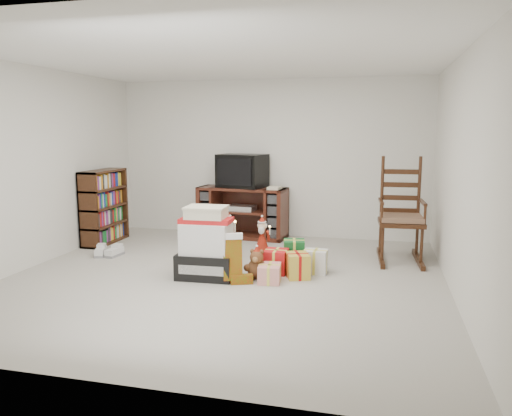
{
  "coord_description": "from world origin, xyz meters",
  "views": [
    {
      "loc": [
        1.71,
        -5.34,
        1.73
      ],
      "look_at": [
        0.24,
        0.6,
        0.75
      ],
      "focal_mm": 35.0,
      "sensor_mm": 36.0,
      "label": 1
    }
  ],
  "objects_px": {
    "crt_television": "(242,171)",
    "bookshelf": "(104,208)",
    "gift_cluster": "(290,263)",
    "sneaker_pair": "(108,252)",
    "teddy_bear": "(257,266)",
    "gift_pile": "(207,247)",
    "mrs_claus_figurine": "(226,239)",
    "santa_figurine": "(262,240)",
    "tv_stand": "(242,212)",
    "red_suitcase": "(211,245)",
    "rocking_chair": "(401,224)"
  },
  "relations": [
    {
      "from": "teddy_bear",
      "to": "sneaker_pair",
      "type": "distance_m",
      "value": 2.31
    },
    {
      "from": "bookshelf",
      "to": "gift_cluster",
      "type": "bearing_deg",
      "value": -17.88
    },
    {
      "from": "sneaker_pair",
      "to": "crt_television",
      "type": "relative_size",
      "value": 0.47
    },
    {
      "from": "gift_cluster",
      "to": "crt_television",
      "type": "distance_m",
      "value": 2.37
    },
    {
      "from": "gift_pile",
      "to": "sneaker_pair",
      "type": "xyz_separation_m",
      "value": [
        -1.66,
        0.61,
        -0.31
      ]
    },
    {
      "from": "red_suitcase",
      "to": "teddy_bear",
      "type": "bearing_deg",
      "value": -24.27
    },
    {
      "from": "red_suitcase",
      "to": "santa_figurine",
      "type": "distance_m",
      "value": 0.81
    },
    {
      "from": "teddy_bear",
      "to": "gift_pile",
      "type": "bearing_deg",
      "value": -173.41
    },
    {
      "from": "rocking_chair",
      "to": "red_suitcase",
      "type": "height_order",
      "value": "rocking_chair"
    },
    {
      "from": "bookshelf",
      "to": "teddy_bear",
      "type": "height_order",
      "value": "bookshelf"
    },
    {
      "from": "teddy_bear",
      "to": "gift_cluster",
      "type": "bearing_deg",
      "value": 40.51
    },
    {
      "from": "sneaker_pair",
      "to": "crt_television",
      "type": "distance_m",
      "value": 2.41
    },
    {
      "from": "crt_television",
      "to": "bookshelf",
      "type": "bearing_deg",
      "value": -140.71
    },
    {
      "from": "teddy_bear",
      "to": "mrs_claus_figurine",
      "type": "height_order",
      "value": "mrs_claus_figurine"
    },
    {
      "from": "rocking_chair",
      "to": "crt_television",
      "type": "bearing_deg",
      "value": 156.71
    },
    {
      "from": "rocking_chair",
      "to": "gift_pile",
      "type": "height_order",
      "value": "rocking_chair"
    },
    {
      "from": "rocking_chair",
      "to": "mrs_claus_figurine",
      "type": "distance_m",
      "value": 2.32
    },
    {
      "from": "rocking_chair",
      "to": "crt_television",
      "type": "relative_size",
      "value": 1.75
    },
    {
      "from": "gift_pile",
      "to": "santa_figurine",
      "type": "xyz_separation_m",
      "value": [
        0.39,
        1.17,
        -0.15
      ]
    },
    {
      "from": "rocking_chair",
      "to": "teddy_bear",
      "type": "distance_m",
      "value": 2.11
    },
    {
      "from": "rocking_chair",
      "to": "gift_pile",
      "type": "relative_size",
      "value": 1.73
    },
    {
      "from": "rocking_chair",
      "to": "crt_television",
      "type": "height_order",
      "value": "rocking_chair"
    },
    {
      "from": "mrs_claus_figurine",
      "to": "tv_stand",
      "type": "bearing_deg",
      "value": 96.03
    },
    {
      "from": "gift_pile",
      "to": "bookshelf",
      "type": "bearing_deg",
      "value": 145.25
    },
    {
      "from": "sneaker_pair",
      "to": "mrs_claus_figurine",
      "type": "bearing_deg",
      "value": 0.33
    },
    {
      "from": "santa_figurine",
      "to": "gift_cluster",
      "type": "distance_m",
      "value": 0.98
    },
    {
      "from": "gift_pile",
      "to": "santa_figurine",
      "type": "height_order",
      "value": "gift_pile"
    },
    {
      "from": "gift_pile",
      "to": "santa_figurine",
      "type": "distance_m",
      "value": 1.24
    },
    {
      "from": "santa_figurine",
      "to": "red_suitcase",
      "type": "bearing_deg",
      "value": -131.8
    },
    {
      "from": "bookshelf",
      "to": "teddy_bear",
      "type": "xyz_separation_m",
      "value": [
        2.7,
        -1.26,
        -0.38
      ]
    },
    {
      "from": "bookshelf",
      "to": "sneaker_pair",
      "type": "relative_size",
      "value": 2.9
    },
    {
      "from": "bookshelf",
      "to": "red_suitcase",
      "type": "distance_m",
      "value": 2.12
    },
    {
      "from": "crt_television",
      "to": "rocking_chair",
      "type": "bearing_deg",
      "value": -5.6
    },
    {
      "from": "teddy_bear",
      "to": "gift_cluster",
      "type": "xyz_separation_m",
      "value": [
        0.33,
        0.28,
        -0.02
      ]
    },
    {
      "from": "crt_television",
      "to": "gift_pile",
      "type": "bearing_deg",
      "value": -71.05
    },
    {
      "from": "gift_pile",
      "to": "mrs_claus_figurine",
      "type": "distance_m",
      "value": 0.9
    },
    {
      "from": "santa_figurine",
      "to": "gift_cluster",
      "type": "height_order",
      "value": "santa_figurine"
    },
    {
      "from": "gift_cluster",
      "to": "sneaker_pair",
      "type": "bearing_deg",
      "value": 174.35
    },
    {
      "from": "bookshelf",
      "to": "crt_television",
      "type": "height_order",
      "value": "crt_television"
    },
    {
      "from": "tv_stand",
      "to": "mrs_claus_figurine",
      "type": "height_order",
      "value": "tv_stand"
    },
    {
      "from": "tv_stand",
      "to": "crt_television",
      "type": "height_order",
      "value": "crt_television"
    },
    {
      "from": "gift_pile",
      "to": "santa_figurine",
      "type": "bearing_deg",
      "value": 69.2
    },
    {
      "from": "tv_stand",
      "to": "santa_figurine",
      "type": "distance_m",
      "value": 1.2
    },
    {
      "from": "gift_pile",
      "to": "teddy_bear",
      "type": "xyz_separation_m",
      "value": [
        0.59,
        0.07,
        -0.21
      ]
    },
    {
      "from": "teddy_bear",
      "to": "mrs_claus_figurine",
      "type": "bearing_deg",
      "value": 127.47
    },
    {
      "from": "mrs_claus_figurine",
      "to": "crt_television",
      "type": "relative_size",
      "value": 0.83
    },
    {
      "from": "mrs_claus_figurine",
      "to": "santa_figurine",
      "type": "bearing_deg",
      "value": 33.23
    },
    {
      "from": "sneaker_pair",
      "to": "crt_television",
      "type": "xyz_separation_m",
      "value": [
        1.47,
        1.62,
        1.01
      ]
    },
    {
      "from": "bookshelf",
      "to": "gift_cluster",
      "type": "relative_size",
      "value": 1.23
    },
    {
      "from": "red_suitcase",
      "to": "bookshelf",
      "type": "bearing_deg",
      "value": 168.89
    }
  ]
}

